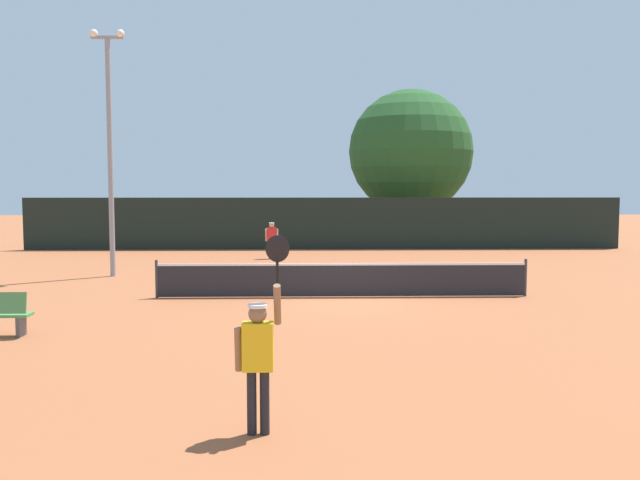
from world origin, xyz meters
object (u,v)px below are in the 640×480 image
Objects in this scene: player_serving at (259,348)px; player_receiving at (272,237)px; tennis_ball at (423,282)px; parked_car_near at (269,226)px; light_pole at (110,138)px; large_tree at (410,152)px.

player_receiving is (-0.81, 20.62, -0.11)m from player_serving.
player_serving is at bearing -108.87° from tennis_ball.
player_receiving is at bearing -90.64° from parked_car_near.
player_serving is 0.57× the size of parked_car_near.
light_pole is 18.15m from parked_car_near.
large_tree is 9.67m from parked_car_near.
player_serving is at bearing -67.75° from light_pole.
parked_car_near is (-5.98, 19.00, 0.74)m from tennis_ball.
tennis_ball is 0.02× the size of parked_car_near.
player_serving is at bearing 92.25° from player_receiving.
parked_car_near reaches higher than player_receiving.
large_tree is at bearing 77.20° from player_serving.
player_receiving is 23.43× the size of tennis_ball.
parked_car_near is (-1.52, 32.04, -0.31)m from player_serving.
tennis_ball is at bearing -76.71° from parked_car_near.
tennis_ball is at bearing -10.25° from light_pole.
player_receiving is 0.37× the size of parked_car_near.
player_serving is 36.41× the size of tennis_ball.
parked_car_near is at bearing 74.92° from light_pole.
large_tree is (2.42, 17.24, 5.21)m from tennis_ball.
light_pole is 1.96× the size of parked_car_near.
player_serving is 1.55× the size of player_receiving.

